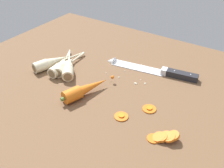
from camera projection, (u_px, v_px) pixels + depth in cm
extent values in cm
cube|color=brown|center=(115.00, 90.00, 88.62)|extent=(120.00, 90.00, 4.00)
cube|color=silver|center=(138.00, 67.00, 96.37)|extent=(20.44, 7.41, 0.50)
cone|color=silver|center=(111.00, 61.00, 100.19)|extent=(3.57, 4.37, 3.96)
cube|color=silver|center=(164.00, 71.00, 92.47)|extent=(2.43, 3.21, 2.20)
cube|color=#232328|center=(182.00, 75.00, 90.25)|extent=(11.30, 4.45, 2.20)
sphere|color=silver|center=(175.00, 71.00, 90.57)|extent=(0.50, 0.50, 0.50)
sphere|color=silver|center=(191.00, 75.00, 88.67)|extent=(0.50, 0.50, 0.50)
cylinder|color=orange|center=(72.00, 95.00, 79.40)|extent=(5.74, 6.65, 4.20)
cone|color=orange|center=(90.00, 87.00, 82.83)|extent=(7.99, 14.07, 3.99)
sphere|color=orange|center=(112.00, 77.00, 87.50)|extent=(1.20, 1.20, 1.20)
cylinder|color=#5B7F3D|center=(63.00, 99.00, 77.66)|extent=(1.45, 1.32, 1.20)
cylinder|color=beige|center=(68.00, 73.00, 89.79)|extent=(6.26, 6.40, 4.00)
cone|color=beige|center=(69.00, 63.00, 95.43)|extent=(8.58, 9.26, 3.80)
cylinder|color=beige|center=(69.00, 56.00, 101.72)|extent=(6.65, 7.85, 0.70)
cylinder|color=#7A6647|center=(68.00, 77.00, 87.76)|extent=(2.35, 2.01, 2.80)
cylinder|color=beige|center=(56.00, 71.00, 90.96)|extent=(4.27, 4.79, 4.00)
cone|color=beige|center=(67.00, 63.00, 95.44)|extent=(4.29, 8.31, 3.80)
cylinder|color=beige|center=(77.00, 58.00, 100.55)|extent=(1.24, 8.78, 0.70)
cylinder|color=#7A6647|center=(52.00, 74.00, 89.35)|extent=(2.81, 0.47, 2.80)
cylinder|color=beige|center=(59.00, 70.00, 91.22)|extent=(5.44, 5.46, 4.00)
cone|color=beige|center=(63.00, 62.00, 95.81)|extent=(6.74, 8.15, 3.80)
cylinder|color=beige|center=(67.00, 57.00, 101.03)|extent=(4.28, 7.22, 0.70)
cylinder|color=#7A6647|center=(57.00, 74.00, 89.57)|extent=(2.61, 1.58, 2.80)
cylinder|color=beige|center=(41.00, 66.00, 93.61)|extent=(5.32, 6.03, 4.00)
cone|color=beige|center=(58.00, 60.00, 97.27)|extent=(6.30, 9.75, 3.80)
cylinder|color=beige|center=(74.00, 56.00, 101.53)|extent=(3.55, 9.53, 0.70)
cylinder|color=#7A6647|center=(34.00, 69.00, 92.29)|extent=(2.76, 1.11, 2.80)
cylinder|color=orange|center=(153.00, 138.00, 67.09)|extent=(3.44, 3.44, 0.70)
cylinder|color=orange|center=(159.00, 137.00, 67.04)|extent=(3.69, 3.53, 2.33)
cylinder|color=orange|center=(162.00, 137.00, 66.66)|extent=(3.36, 3.20, 2.29)
cylinder|color=orange|center=(166.00, 136.00, 66.71)|extent=(3.41, 3.27, 2.09)
cylinder|color=orange|center=(169.00, 137.00, 66.10)|extent=(3.71, 3.54, 2.46)
cylinder|color=orange|center=(173.00, 136.00, 66.13)|extent=(3.56, 3.40, 2.38)
cylinder|color=orange|center=(149.00, 109.00, 76.79)|extent=(4.13, 4.13, 0.70)
cylinder|color=orange|center=(149.00, 108.00, 76.63)|extent=(1.73, 1.73, 0.16)
cylinder|color=orange|center=(121.00, 116.00, 74.06)|extent=(4.08, 4.08, 0.70)
cylinder|color=orange|center=(121.00, 115.00, 73.90)|extent=(1.72, 1.72, 0.16)
sphere|color=beige|center=(114.00, 63.00, 98.88)|extent=(0.68, 0.68, 0.68)
sphere|color=beige|center=(119.00, 77.00, 90.92)|extent=(0.65, 0.65, 0.65)
sphere|color=beige|center=(144.00, 65.00, 97.36)|extent=(0.57, 0.57, 0.57)
sphere|color=beige|center=(135.00, 83.00, 87.80)|extent=(0.84, 0.84, 0.84)
sphere|color=beige|center=(157.00, 71.00, 93.99)|extent=(0.49, 0.49, 0.49)
sphere|color=beige|center=(106.00, 73.00, 93.19)|extent=(0.52, 0.52, 0.52)
sphere|color=beige|center=(141.00, 79.00, 89.89)|extent=(0.42, 0.42, 0.42)
sphere|color=beige|center=(125.00, 71.00, 94.39)|extent=(0.46, 0.46, 0.46)
sphere|color=beige|center=(145.00, 83.00, 87.74)|extent=(0.74, 0.74, 0.74)
sphere|color=beige|center=(136.00, 83.00, 87.65)|extent=(0.82, 0.82, 0.82)
sphere|color=beige|center=(138.00, 69.00, 95.23)|extent=(0.78, 0.78, 0.78)
sphere|color=beige|center=(141.00, 66.00, 97.44)|extent=(0.42, 0.42, 0.42)
sphere|color=beige|center=(130.00, 64.00, 98.13)|extent=(0.75, 0.75, 0.75)
sphere|color=beige|center=(126.00, 62.00, 99.79)|extent=(0.49, 0.49, 0.49)
sphere|color=beige|center=(154.00, 68.00, 95.33)|extent=(0.86, 0.86, 0.86)
sphere|color=beige|center=(141.00, 65.00, 97.81)|extent=(0.67, 0.67, 0.67)
sphere|color=beige|center=(117.00, 63.00, 98.71)|extent=(0.54, 0.54, 0.54)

